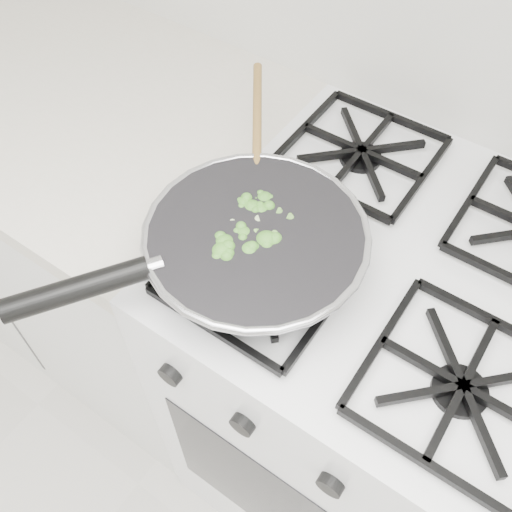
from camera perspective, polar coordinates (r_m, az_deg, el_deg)
The scene contains 3 objects.
stove at distance 1.22m, azimuth 10.35°, elevation -12.70°, with size 0.60×0.60×0.92m.
counter_left at distance 1.52m, azimuth -16.98°, elevation 3.40°, with size 1.00×0.60×0.90m.
skillet at distance 0.76m, azimuth -0.45°, elevation 1.30°, with size 0.35×0.56×0.10m.
Camera 1 is at (0.10, 1.18, 1.56)m, focal length 39.21 mm.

